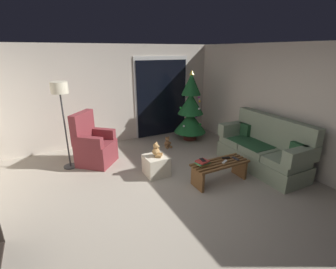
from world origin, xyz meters
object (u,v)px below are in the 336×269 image
object	(u,v)px
coffee_table	(220,169)
ottoman	(156,165)
remote_white	(225,162)
floor_lamp	(60,96)
cell_phone	(203,160)
couch	(263,149)
book_stack	(203,163)
remote_graphite	(236,159)
armchair	(94,146)
teddy_bear_honey	(156,151)
remote_black	(226,158)
teddy_bear_chestnut_by_tree	(168,143)
christmas_tree	(191,110)

from	to	relation	value
coffee_table	ottoman	xyz separation A→B (m)	(-0.93, 0.81, -0.07)
remote_white	floor_lamp	size ratio (longest dim) A/B	0.09
cell_phone	couch	bearing A→B (deg)	5.84
book_stack	ottoman	world-z (taller)	book_stack
remote_graphite	floor_lamp	size ratio (longest dim) A/B	0.09
cell_phone	armchair	size ratio (longest dim) A/B	0.13
book_stack	remote_white	bearing A→B (deg)	-14.47
remote_white	teddy_bear_honey	world-z (taller)	teddy_bear_honey
floor_lamp	teddy_bear_honey	xyz separation A→B (m)	(1.49, -1.14, -0.99)
book_stack	teddy_bear_honey	size ratio (longest dim) A/B	0.90
coffee_table	teddy_bear_honey	size ratio (longest dim) A/B	3.86
cell_phone	remote_white	bearing A→B (deg)	-11.16
remote_white	remote_graphite	world-z (taller)	same
book_stack	remote_black	bearing A→B (deg)	2.13
teddy_bear_honey	teddy_bear_chestnut_by_tree	distance (m)	1.48
coffee_table	cell_phone	size ratio (longest dim) A/B	7.64
remote_black	teddy_bear_chestnut_by_tree	bearing A→B (deg)	-155.52
coffee_table	teddy_bear_chestnut_by_tree	xyz separation A→B (m)	(-0.08, 1.96, -0.15)
christmas_tree	teddy_bear_chestnut_by_tree	size ratio (longest dim) A/B	6.56
remote_white	teddy_bear_honey	bearing A→B (deg)	21.39
remote_black	remote_graphite	distance (m)	0.18
remote_black	armchair	world-z (taller)	armchair
remote_graphite	christmas_tree	size ratio (longest dim) A/B	0.08
remote_graphite	floor_lamp	distance (m)	3.56
christmas_tree	remote_graphite	bearing A→B (deg)	-100.33
teddy_bear_chestnut_by_tree	couch	bearing A→B (deg)	-56.24
remote_white	book_stack	size ratio (longest dim) A/B	0.61
remote_white	teddy_bear_honey	xyz separation A→B (m)	(-0.98, 0.84, 0.10)
book_stack	teddy_bear_chestnut_by_tree	bearing A→B (deg)	81.83
couch	cell_phone	distance (m)	1.52
couch	remote_white	world-z (taller)	couch
remote_graphite	cell_phone	bearing A→B (deg)	168.94
remote_white	remote_black	world-z (taller)	same
remote_black	cell_phone	size ratio (longest dim) A/B	1.08
remote_black	remote_white	bearing A→B (deg)	-30.94
couch	cell_phone	bearing A→B (deg)	179.23
remote_black	armchair	bearing A→B (deg)	-114.62
christmas_tree	armchair	bearing A→B (deg)	-173.06
remote_graphite	book_stack	xyz separation A→B (m)	(-0.69, 0.10, 0.03)
book_stack	ottoman	bearing A→B (deg)	127.99
christmas_tree	teddy_bear_chestnut_by_tree	xyz separation A→B (m)	(-0.83, -0.26, -0.71)
coffee_table	teddy_bear_honey	xyz separation A→B (m)	(-0.92, 0.80, 0.24)
floor_lamp	teddy_bear_honey	bearing A→B (deg)	-37.46
remote_graphite	christmas_tree	distance (m)	2.32
remote_graphite	christmas_tree	bearing A→B (deg)	78.66
couch	coffee_table	size ratio (longest dim) A/B	1.78
book_stack	floor_lamp	size ratio (longest dim) A/B	0.14
floor_lamp	teddy_bear_chestnut_by_tree	bearing A→B (deg)	0.34
couch	teddy_bear_chestnut_by_tree	size ratio (longest dim) A/B	6.85
cell_phone	ottoman	world-z (taller)	cell_phone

